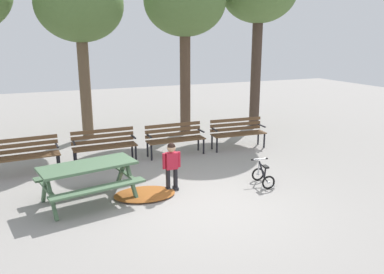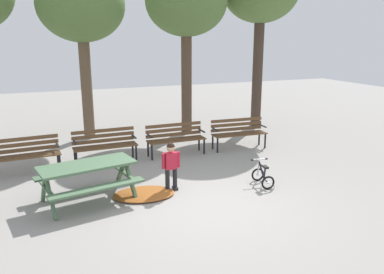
{
  "view_description": "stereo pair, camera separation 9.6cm",
  "coord_description": "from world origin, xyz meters",
  "px_view_note": "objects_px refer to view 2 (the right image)",
  "views": [
    {
      "loc": [
        -2.9,
        -6.22,
        3.14
      ],
      "look_at": [
        0.48,
        1.91,
        0.85
      ],
      "focal_mm": 36.05,
      "sensor_mm": 36.0,
      "label": 1
    },
    {
      "loc": [
        -2.81,
        -6.25,
        3.14
      ],
      "look_at": [
        0.48,
        1.91,
        0.85
      ],
      "focal_mm": 36.05,
      "sensor_mm": 36.0,
      "label": 2
    }
  ],
  "objects_px": {
    "picnic_table": "(88,172)",
    "park_bench_right": "(175,136)",
    "child_standing": "(171,163)",
    "park_bench_far_left": "(24,152)",
    "park_bench_far_right": "(238,131)",
    "kids_bicycle": "(263,176)",
    "park_bench_left": "(105,143)"
  },
  "relations": [
    {
      "from": "child_standing",
      "to": "kids_bicycle",
      "type": "relative_size",
      "value": 1.75
    },
    {
      "from": "park_bench_far_right",
      "to": "park_bench_far_left",
      "type": "bearing_deg",
      "value": -179.83
    },
    {
      "from": "park_bench_far_left",
      "to": "park_bench_far_right",
      "type": "bearing_deg",
      "value": 0.17
    },
    {
      "from": "park_bench_right",
      "to": "kids_bicycle",
      "type": "bearing_deg",
      "value": -70.66
    },
    {
      "from": "picnic_table",
      "to": "kids_bicycle",
      "type": "xyz_separation_m",
      "value": [
        3.62,
        -0.57,
        -0.39
      ]
    },
    {
      "from": "park_bench_far_left",
      "to": "kids_bicycle",
      "type": "relative_size",
      "value": 2.74
    },
    {
      "from": "park_bench_left",
      "to": "park_bench_right",
      "type": "xyz_separation_m",
      "value": [
        1.9,
        -0.06,
        0.0
      ]
    },
    {
      "from": "park_bench_left",
      "to": "park_bench_far_right",
      "type": "height_order",
      "value": "same"
    },
    {
      "from": "park_bench_far_left",
      "to": "park_bench_left",
      "type": "xyz_separation_m",
      "value": [
        1.9,
        0.14,
        0.0
      ]
    },
    {
      "from": "park_bench_right",
      "to": "child_standing",
      "type": "height_order",
      "value": "child_standing"
    },
    {
      "from": "park_bench_right",
      "to": "picnic_table",
      "type": "bearing_deg",
      "value": -138.91
    },
    {
      "from": "park_bench_far_left",
      "to": "child_standing",
      "type": "distance_m",
      "value": 3.67
    },
    {
      "from": "park_bench_far_right",
      "to": "kids_bicycle",
      "type": "distance_m",
      "value": 2.95
    },
    {
      "from": "picnic_table",
      "to": "park_bench_left",
      "type": "xyz_separation_m",
      "value": [
        0.72,
        2.34,
        -0.08
      ]
    },
    {
      "from": "park_bench_right",
      "to": "kids_bicycle",
      "type": "distance_m",
      "value": 3.04
    },
    {
      "from": "park_bench_far_left",
      "to": "park_bench_left",
      "type": "height_order",
      "value": "same"
    },
    {
      "from": "picnic_table",
      "to": "park_bench_far_left",
      "type": "height_order",
      "value": "park_bench_far_left"
    },
    {
      "from": "picnic_table",
      "to": "park_bench_left",
      "type": "height_order",
      "value": "park_bench_left"
    },
    {
      "from": "child_standing",
      "to": "picnic_table",
      "type": "bearing_deg",
      "value": 177.17
    },
    {
      "from": "park_bench_left",
      "to": "picnic_table",
      "type": "bearing_deg",
      "value": -107.09
    },
    {
      "from": "park_bench_far_left",
      "to": "child_standing",
      "type": "xyz_separation_m",
      "value": [
        2.87,
        -2.29,
        0.1
      ]
    },
    {
      "from": "park_bench_right",
      "to": "child_standing",
      "type": "relative_size",
      "value": 1.55
    },
    {
      "from": "park_bench_far_left",
      "to": "kids_bicycle",
      "type": "bearing_deg",
      "value": -29.97
    },
    {
      "from": "kids_bicycle",
      "to": "park_bench_left",
      "type": "bearing_deg",
      "value": 134.9
    },
    {
      "from": "park_bench_right",
      "to": "kids_bicycle",
      "type": "height_order",
      "value": "park_bench_right"
    },
    {
      "from": "park_bench_far_left",
      "to": "kids_bicycle",
      "type": "height_order",
      "value": "park_bench_far_left"
    },
    {
      "from": "picnic_table",
      "to": "park_bench_right",
      "type": "bearing_deg",
      "value": 41.09
    },
    {
      "from": "child_standing",
      "to": "park_bench_far_right",
      "type": "bearing_deg",
      "value": 38.98
    },
    {
      "from": "park_bench_far_right",
      "to": "kids_bicycle",
      "type": "height_order",
      "value": "park_bench_far_right"
    },
    {
      "from": "park_bench_right",
      "to": "child_standing",
      "type": "distance_m",
      "value": 2.55
    },
    {
      "from": "park_bench_left",
      "to": "child_standing",
      "type": "bearing_deg",
      "value": -68.39
    },
    {
      "from": "child_standing",
      "to": "park_bench_left",
      "type": "bearing_deg",
      "value": 111.61
    }
  ]
}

